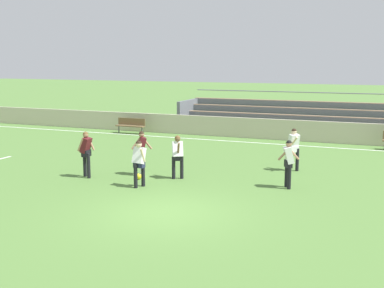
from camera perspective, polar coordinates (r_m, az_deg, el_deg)
The scene contains 12 objects.
ground_plane at distance 14.21m, azimuth -3.10°, elevation -7.96°, with size 160.00×160.00×0.00m, color #517A38.
field_line_sideline at distance 25.98m, azimuth 8.94°, elevation 0.05°, with size 44.00×0.12×0.01m, color white.
sideline_wall at distance 27.30m, azimuth 9.68°, elevation 1.68°, with size 48.00×0.16×1.13m, color beige.
bleacher_stand at distance 29.38m, azimuth 15.84°, elevation 2.85°, with size 17.95×3.51×2.38m.
bench_near_wall_gap at distance 29.45m, azimuth -7.12°, elevation 2.29°, with size 1.80×0.40×0.90m.
player_dark_trailing_run at distance 18.57m, azimuth -5.85°, elevation -0.59°, with size 0.74×0.51×1.68m.
player_white_deep_cover at distance 17.93m, azimuth -1.68°, elevation -1.08°, with size 0.52×0.64×1.61m.
player_white_on_ball at distance 16.91m, azimuth 11.13°, elevation -1.82°, with size 0.68×0.50×1.65m.
player_white_pressing_high at distance 19.61m, azimuth 11.71°, elevation -0.20°, with size 0.49×0.74×1.68m.
player_dark_wide_left at distance 18.54m, azimuth -12.19°, elevation -0.70°, with size 0.51×0.44×1.72m.
player_white_challenging at distance 16.83m, azimuth -6.16°, elevation -1.84°, with size 0.47×0.46×1.62m.
soccer_ball at distance 18.10m, azimuth -6.22°, elevation -3.77°, with size 0.22×0.22×0.22m, color yellow.
Camera 1 is at (5.80, -12.23, 4.31)m, focal length 45.95 mm.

